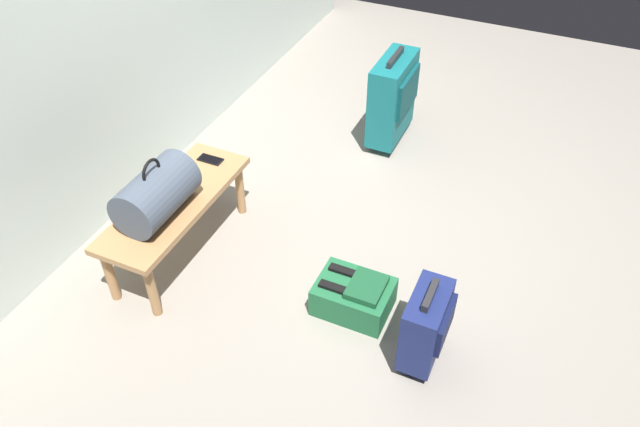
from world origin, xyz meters
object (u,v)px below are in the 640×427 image
(suitcase_upright_teal, at_px, (393,98))
(suitcase_small_navy, at_px, (426,325))
(duffel_bag_slate, at_px, (156,193))
(bench, at_px, (176,208))
(backpack_green, at_px, (354,296))
(cell_phone, at_px, (210,159))

(suitcase_upright_teal, relative_size, suitcase_small_navy, 1.41)
(duffel_bag_slate, bearing_deg, bench, 0.00)
(backpack_green, bearing_deg, cell_phone, 70.36)
(bench, distance_m, suitcase_small_navy, 1.46)
(bench, xyz_separation_m, suitcase_small_navy, (-0.14, -1.45, -0.09))
(bench, xyz_separation_m, duffel_bag_slate, (-0.12, -0.00, 0.19))
(suitcase_upright_teal, distance_m, backpack_green, 1.61)
(duffel_bag_slate, distance_m, cell_phone, 0.52)
(bench, height_order, duffel_bag_slate, duffel_bag_slate)
(bench, distance_m, duffel_bag_slate, 0.23)
(backpack_green, bearing_deg, bench, 90.39)
(bench, distance_m, suitcase_upright_teal, 1.70)
(cell_phone, height_order, backpack_green, cell_phone)
(backpack_green, bearing_deg, suitcase_small_navy, -110.02)
(suitcase_upright_teal, height_order, backpack_green, suitcase_upright_teal)
(bench, bearing_deg, cell_phone, 1.68)
(suitcase_upright_teal, height_order, suitcase_small_navy, suitcase_upright_teal)
(suitcase_small_navy, distance_m, backpack_green, 0.46)
(duffel_bag_slate, relative_size, cell_phone, 3.06)
(duffel_bag_slate, xyz_separation_m, cell_phone, (0.50, 0.01, -0.13))
(suitcase_small_navy, bearing_deg, cell_phone, 70.26)
(suitcase_upright_teal, bearing_deg, cell_phone, 149.19)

